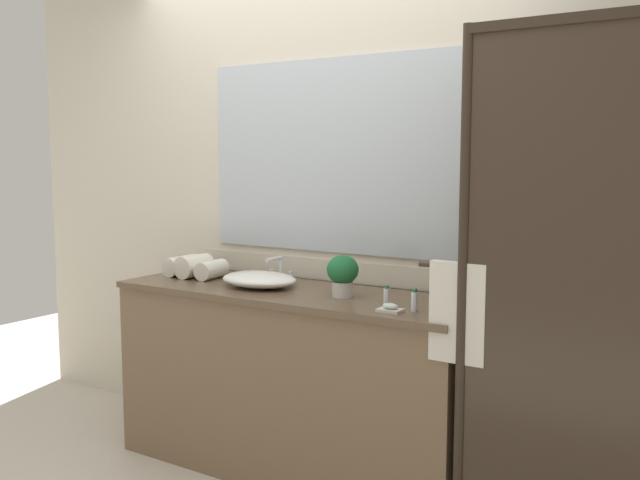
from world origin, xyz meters
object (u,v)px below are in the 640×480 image
object	(u,v)px
sink_basin	(259,279)
rolled_towel_middle	(194,266)
rolled_towel_far_edge	(212,270)
potted_plant	(343,273)
amenity_bottle_conditioner	(387,296)
faucet	(280,273)
amenity_bottle_lotion	(461,290)
soap_dish	(390,308)
amenity_bottle_body_wash	(414,301)
rolled_towel_near_edge	(182,265)

from	to	relation	value
sink_basin	rolled_towel_middle	size ratio (longest dim) A/B	2.09
rolled_towel_middle	rolled_towel_far_edge	xyz separation A→B (m)	(0.11, 0.01, -0.01)
sink_basin	potted_plant	xyz separation A→B (m)	(0.47, 0.01, 0.07)
amenity_bottle_conditioner	rolled_towel_middle	size ratio (longest dim) A/B	0.45
sink_basin	faucet	size ratio (longest dim) A/B	2.31
sink_basin	rolled_towel_far_edge	size ratio (longest dim) A/B	2.10
potted_plant	amenity_bottle_lotion	size ratio (longest dim) A/B	1.90
soap_dish	amenity_bottle_body_wash	xyz separation A→B (m)	(0.08, 0.06, 0.03)
rolled_towel_near_edge	rolled_towel_far_edge	world-z (taller)	rolled_towel_near_edge
amenity_bottle_conditioner	amenity_bottle_lotion	distance (m)	0.35
faucet	amenity_bottle_body_wash	distance (m)	0.92
sink_basin	rolled_towel_middle	xyz separation A→B (m)	(-0.46, 0.04, 0.02)
rolled_towel_near_edge	rolled_towel_middle	distance (m)	0.11
amenity_bottle_conditioner	faucet	bearing A→B (deg)	162.83
rolled_towel_near_edge	rolled_towel_middle	size ratio (longest dim) A/B	1.12
soap_dish	amenity_bottle_body_wash	size ratio (longest dim) A/B	1.05
rolled_towel_near_edge	rolled_towel_middle	xyz separation A→B (m)	(0.11, -0.02, 0.01)
amenity_bottle_conditioner	rolled_towel_middle	world-z (taller)	rolled_towel_middle
faucet	amenity_bottle_body_wash	xyz separation A→B (m)	(0.88, -0.27, 0.00)
sink_basin	amenity_bottle_lotion	world-z (taller)	amenity_bottle_lotion
amenity_bottle_body_wash	rolled_towel_far_edge	world-z (taller)	same
amenity_bottle_body_wash	potted_plant	bearing A→B (deg)	165.70
rolled_towel_near_edge	rolled_towel_far_edge	xyz separation A→B (m)	(0.22, -0.01, -0.00)
soap_dish	amenity_bottle_body_wash	bearing A→B (deg)	37.79
soap_dish	rolled_towel_near_edge	bearing A→B (deg)	170.84
potted_plant	faucet	bearing A→B (deg)	160.55
sink_basin	rolled_towel_far_edge	distance (m)	0.35
sink_basin	rolled_towel_far_edge	world-z (taller)	rolled_towel_far_edge
amenity_bottle_conditioner	amenity_bottle_body_wash	world-z (taller)	amenity_bottle_body_wash
rolled_towel_near_edge	rolled_towel_far_edge	bearing A→B (deg)	-2.30
amenity_bottle_conditioner	rolled_towel_near_edge	bearing A→B (deg)	175.02
faucet	amenity_bottle_body_wash	size ratio (longest dim) A/B	1.79
potted_plant	rolled_towel_far_edge	xyz separation A→B (m)	(-0.82, 0.05, -0.06)
rolled_towel_far_edge	amenity_bottle_conditioner	bearing A→B (deg)	-5.53
potted_plant	rolled_towel_middle	xyz separation A→B (m)	(-0.93, 0.03, -0.05)
sink_basin	rolled_towel_near_edge	bearing A→B (deg)	173.94
soap_dish	rolled_towel_middle	distance (m)	1.27
sink_basin	rolled_towel_near_edge	world-z (taller)	rolled_towel_near_edge
amenity_bottle_body_wash	amenity_bottle_lotion	world-z (taller)	amenity_bottle_lotion
faucet	amenity_bottle_conditioner	xyz separation A→B (m)	(0.72, -0.22, -0.00)
amenity_bottle_lotion	rolled_towel_near_edge	world-z (taller)	rolled_towel_near_edge
amenity_bottle_lotion	rolled_towel_near_edge	xyz separation A→B (m)	(-1.52, -0.16, 0.00)
rolled_towel_middle	faucet	bearing A→B (deg)	16.14
soap_dish	amenity_bottle_conditioner	xyz separation A→B (m)	(-0.07, 0.11, 0.03)
soap_dish	rolled_towel_middle	xyz separation A→B (m)	(-1.25, 0.20, 0.05)
soap_dish	amenity_bottle_conditioner	bearing A→B (deg)	123.68
amenity_bottle_lotion	soap_dish	bearing A→B (deg)	-112.80
faucet	rolled_towel_far_edge	xyz separation A→B (m)	(-0.35, -0.12, 0.00)
sink_basin	rolled_towel_near_edge	size ratio (longest dim) A/B	1.86
amenity_bottle_body_wash	rolled_towel_near_edge	bearing A→B (deg)	173.74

